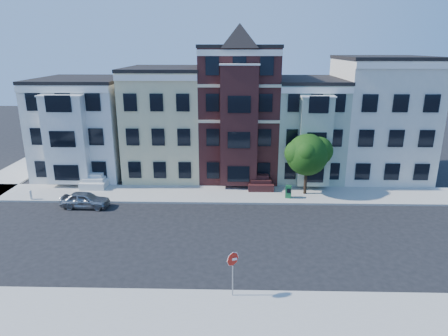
{
  "coord_description": "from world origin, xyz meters",
  "views": [
    {
      "loc": [
        -0.42,
        -23.8,
        12.18
      ],
      "look_at": [
        -1.08,
        2.22,
        4.2
      ],
      "focal_mm": 32.0,
      "sensor_mm": 36.0,
      "label": 1
    }
  ],
  "objects_px": {
    "parked_car": "(85,200)",
    "fire_hydrant": "(31,196)",
    "street_tree": "(307,158)",
    "newspaper_box": "(288,192)",
    "stop_sign": "(233,271)"
  },
  "relations": [
    {
      "from": "street_tree",
      "to": "fire_hydrant",
      "type": "xyz_separation_m",
      "value": [
        -22.66,
        -1.92,
        -2.86
      ]
    },
    {
      "from": "street_tree",
      "to": "newspaper_box",
      "type": "bearing_deg",
      "value": -146.86
    },
    {
      "from": "parked_car",
      "to": "street_tree",
      "type": "bearing_deg",
      "value": -76.99
    },
    {
      "from": "fire_hydrant",
      "to": "newspaper_box",
      "type": "bearing_deg",
      "value": 2.48
    },
    {
      "from": "newspaper_box",
      "to": "parked_car",
      "type": "bearing_deg",
      "value": -159.8
    },
    {
      "from": "fire_hydrant",
      "to": "stop_sign",
      "type": "height_order",
      "value": "stop_sign"
    },
    {
      "from": "parked_car",
      "to": "fire_hydrant",
      "type": "distance_m",
      "value": 5.11
    },
    {
      "from": "parked_car",
      "to": "newspaper_box",
      "type": "xyz_separation_m",
      "value": [
        16.16,
        2.15,
        0.03
      ]
    },
    {
      "from": "parked_car",
      "to": "fire_hydrant",
      "type": "xyz_separation_m",
      "value": [
        -4.96,
        1.24,
        -0.18
      ]
    },
    {
      "from": "street_tree",
      "to": "stop_sign",
      "type": "distance_m",
      "value": 15.99
    },
    {
      "from": "parked_car",
      "to": "fire_hydrant",
      "type": "height_order",
      "value": "parked_car"
    },
    {
      "from": "street_tree",
      "to": "parked_car",
      "type": "height_order",
      "value": "street_tree"
    },
    {
      "from": "street_tree",
      "to": "stop_sign",
      "type": "bearing_deg",
      "value": -112.53
    },
    {
      "from": "newspaper_box",
      "to": "fire_hydrant",
      "type": "height_order",
      "value": "newspaper_box"
    },
    {
      "from": "newspaper_box",
      "to": "fire_hydrant",
      "type": "relative_size",
      "value": 1.66
    }
  ]
}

